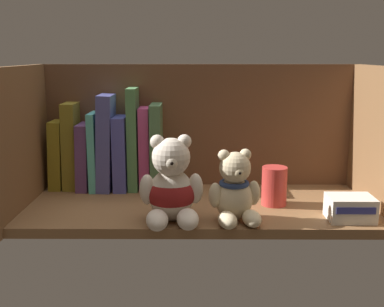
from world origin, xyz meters
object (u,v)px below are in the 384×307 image
book_1 (72,145)px  book_7 (146,148)px  book_2 (86,155)px  teddy_bear_smaller (235,191)px  teddy_bear_larger (171,188)px  pillar_candle (274,186)px  book_4 (108,141)px  book_5 (122,152)px  book_8 (157,146)px  book_3 (96,150)px  small_product_box (350,208)px  book_0 (59,154)px  book_6 (134,138)px

book_1 → book_7: (17.88, 0.00, -0.52)cm
book_2 → teddy_bear_smaller: bearing=-35.2°
book_7 → teddy_bear_larger: size_ratio=1.15×
book_1 → teddy_bear_larger: 35.46cm
pillar_candle → book_4: bearing=160.1°
book_4 → book_7: (9.21, 0.00, -1.56)cm
book_5 → book_8: size_ratio=0.86×
book_7 → teddy_bear_smaller: size_ratio=1.38×
book_2 → book_5: book_5 is taller
book_1 → book_3: size_ratio=1.11×
book_1 → book_4: bearing=0.0°
book_1 → book_4: size_ratio=0.91×
book_2 → book_8: (17.44, 0.00, 2.37)cm
book_2 → book_4: bearing=0.0°
book_7 → small_product_box: size_ratio=2.23×
book_1 → teddy_bear_larger: size_ratio=1.21×
pillar_candle → book_5: bearing=158.3°
book_3 → teddy_bear_smaller: size_ratio=1.31×
book_3 → teddy_bear_smaller: 40.31cm
book_0 → book_1: book_1 is taller
book_2 → book_7: book_7 is taller
book_6 → book_7: size_ratio=1.23×
teddy_bear_larger → book_5: bearing=118.3°
book_3 → book_7: book_7 is taller
small_product_box → teddy_bear_smaller: bearing=-177.7°
book_8 → teddy_bear_larger: 25.19cm
book_5 → book_6: bearing=0.0°
book_1 → book_5: size_ratio=1.17×
book_0 → teddy_bear_larger: (28.78, -24.49, -1.51)cm
book_8 → teddy_bear_smaller: size_ratio=1.45×
book_7 → book_0: bearing=180.0°
book_4 → teddy_bear_larger: 30.02cm
book_2 → teddy_bear_larger: bearing=-47.9°
book_4 → teddy_bear_larger: size_ratio=1.33×
book_3 → book_1: bearing=180.0°
book_6 → book_8: book_6 is taller
book_1 → book_2: (3.28, 0.00, -2.43)cm
teddy_bear_larger → pillar_candle: (21.84, 10.53, -2.55)cm
book_5 → book_3: bearing=180.0°
small_product_box → book_8: bearing=149.7°
book_8 → teddy_bear_smaller: (17.08, -24.34, -4.26)cm
book_1 → book_5: (12.17, 0.00, -1.55)cm
book_7 → book_5: bearing=180.0°
book_3 → book_7: (12.04, 0.00, 0.55)cm
book_6 → teddy_bear_smaller: book_6 is taller
book_0 → teddy_bear_smaller: bearing=-30.6°
book_5 → book_2: bearing=180.0°
pillar_candle → small_product_box: 16.66cm
teddy_bear_larger → teddy_bear_smaller: 12.44cm
book_4 → book_1: bearing=180.0°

